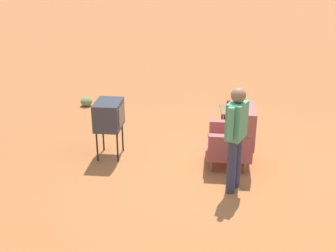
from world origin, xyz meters
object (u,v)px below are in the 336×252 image
(side_table, at_px, (235,114))
(armchair, at_px, (235,138))
(soda_can_red, at_px, (228,104))
(person_standing, at_px, (236,133))
(flower_vase, at_px, (237,105))
(tv_on_stand, at_px, (109,115))
(bottle_short_clear, at_px, (246,107))

(side_table, bearing_deg, armchair, -5.93)
(side_table, distance_m, soda_can_red, 0.25)
(person_standing, distance_m, soda_can_red, 1.91)
(person_standing, xyz_separation_m, flower_vase, (-1.61, 0.19, -0.11))
(armchair, relative_size, side_table, 1.57)
(armchair, relative_size, tv_on_stand, 1.03)
(side_table, relative_size, bottle_short_clear, 3.38)
(soda_can_red, xyz_separation_m, bottle_short_clear, (0.28, 0.29, 0.04))
(person_standing, height_order, bottle_short_clear, person_standing)
(armchair, xyz_separation_m, tv_on_stand, (-0.27, -2.17, 0.28))
(bottle_short_clear, bearing_deg, side_table, -133.88)
(side_table, distance_m, bottle_short_clear, 0.30)
(armchair, bearing_deg, side_table, 174.07)
(bottle_short_clear, bearing_deg, flower_vase, -86.90)
(tv_on_stand, bearing_deg, soda_can_red, 110.86)
(person_standing, xyz_separation_m, soda_can_red, (-1.90, 0.07, -0.20))
(tv_on_stand, height_order, flower_vase, tv_on_stand)
(tv_on_stand, distance_m, flower_vase, 2.32)
(armchair, height_order, bottle_short_clear, armchair)
(tv_on_stand, bearing_deg, bottle_short_clear, 102.34)
(side_table, xyz_separation_m, tv_on_stand, (0.69, -2.27, 0.21))
(armchair, height_order, side_table, armchair)
(armchair, distance_m, bottle_short_clear, 0.89)
(side_table, distance_m, flower_vase, 0.30)
(side_table, relative_size, tv_on_stand, 0.66)
(person_standing, xyz_separation_m, bottle_short_clear, (-1.62, 0.36, -0.16))
(soda_can_red, distance_m, flower_vase, 0.33)
(flower_vase, bearing_deg, bottle_short_clear, 93.10)
(armchair, height_order, person_standing, person_standing)
(person_standing, distance_m, bottle_short_clear, 1.66)
(side_table, height_order, flower_vase, flower_vase)
(tv_on_stand, bearing_deg, flower_vase, 103.00)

